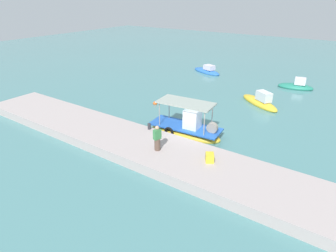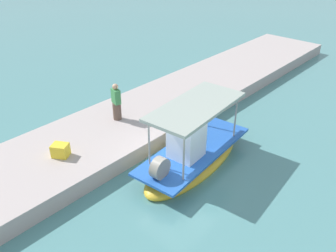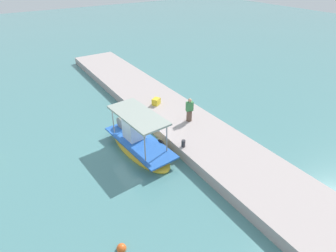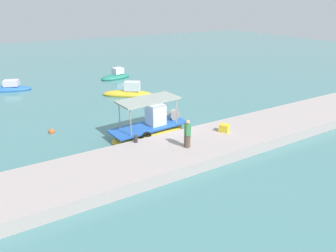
{
  "view_description": "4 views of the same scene",
  "coord_description": "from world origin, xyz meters",
  "px_view_note": "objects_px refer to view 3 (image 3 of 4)",
  "views": [
    {
      "loc": [
        8.82,
        -16.8,
        9.82
      ],
      "look_at": [
        -1.65,
        -1.31,
        1.02
      ],
      "focal_mm": 30.09,
      "sensor_mm": 36.0,
      "label": 1
    },
    {
      "loc": [
        8.41,
        7.09,
        8.43
      ],
      "look_at": [
        -0.97,
        -1.38,
        1.19
      ],
      "focal_mm": 38.05,
      "sensor_mm": 36.0,
      "label": 2
    },
    {
      "loc": [
        -13.78,
        6.19,
        10.45
      ],
      "look_at": [
        -0.96,
        -2.11,
        1.1
      ],
      "focal_mm": 29.4,
      "sensor_mm": 36.0,
      "label": 3
    },
    {
      "loc": [
        -10.15,
        -17.8,
        8.78
      ],
      "look_at": [
        -0.59,
        -1.92,
        1.26
      ],
      "focal_mm": 33.32,
      "sensor_mm": 36.0,
      "label": 4
    }
  ],
  "objects_px": {
    "main_fishing_boat": "(139,143)",
    "cargo_crate": "(156,101)",
    "mooring_bollard": "(183,144)",
    "fisherman_near_bollard": "(189,111)",
    "marker_buoy": "(122,248)"
  },
  "relations": [
    {
      "from": "mooring_bollard",
      "to": "cargo_crate",
      "type": "relative_size",
      "value": 0.74
    },
    {
      "from": "main_fishing_boat",
      "to": "marker_buoy",
      "type": "bearing_deg",
      "value": 146.21
    },
    {
      "from": "main_fishing_boat",
      "to": "mooring_bollard",
      "type": "relative_size",
      "value": 13.16
    },
    {
      "from": "cargo_crate",
      "to": "mooring_bollard",
      "type": "bearing_deg",
      "value": 165.25
    },
    {
      "from": "fisherman_near_bollard",
      "to": "mooring_bollard",
      "type": "height_order",
      "value": "fisherman_near_bollard"
    },
    {
      "from": "cargo_crate",
      "to": "marker_buoy",
      "type": "relative_size",
      "value": 1.45
    },
    {
      "from": "fisherman_near_bollard",
      "to": "mooring_bollard",
      "type": "xyz_separation_m",
      "value": [
        -2.32,
        2.16,
        -0.55
      ]
    },
    {
      "from": "main_fishing_boat",
      "to": "fisherman_near_bollard",
      "type": "distance_m",
      "value": 4.25
    },
    {
      "from": "cargo_crate",
      "to": "main_fishing_boat",
      "type": "bearing_deg",
      "value": 136.61
    },
    {
      "from": "mooring_bollard",
      "to": "cargo_crate",
      "type": "distance_m",
      "value": 5.91
    },
    {
      "from": "main_fishing_boat",
      "to": "fisherman_near_bollard",
      "type": "height_order",
      "value": "main_fishing_boat"
    },
    {
      "from": "fisherman_near_bollard",
      "to": "cargo_crate",
      "type": "relative_size",
      "value": 2.85
    },
    {
      "from": "mooring_bollard",
      "to": "main_fishing_boat",
      "type": "bearing_deg",
      "value": 44.08
    },
    {
      "from": "main_fishing_boat",
      "to": "cargo_crate",
      "type": "relative_size",
      "value": 9.76
    },
    {
      "from": "fisherman_near_bollard",
      "to": "mooring_bollard",
      "type": "distance_m",
      "value": 3.22
    }
  ]
}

